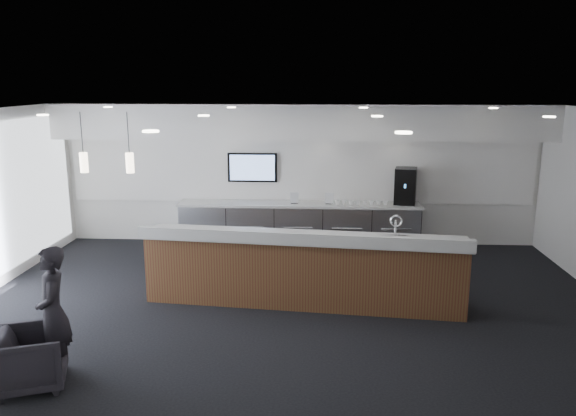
# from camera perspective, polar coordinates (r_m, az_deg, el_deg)

# --- Properties ---
(ground) EXTENTS (10.00, 10.00, 0.00)m
(ground) POSITION_cam_1_polar(r_m,az_deg,el_deg) (8.55, 0.16, -10.95)
(ground) COLOR black
(ground) RESTS_ON ground
(ceiling) EXTENTS (10.00, 8.00, 0.02)m
(ceiling) POSITION_cam_1_polar(r_m,az_deg,el_deg) (7.84, 0.17, 9.56)
(ceiling) COLOR black
(ceiling) RESTS_ON back_wall
(back_wall) EXTENTS (10.00, 0.02, 3.00)m
(back_wall) POSITION_cam_1_polar(r_m,az_deg,el_deg) (11.98, 1.19, 3.46)
(back_wall) COLOR white
(back_wall) RESTS_ON ground
(soffit_bulkhead) EXTENTS (10.00, 0.90, 0.70)m
(soffit_bulkhead) POSITION_cam_1_polar(r_m,az_deg,el_deg) (11.40, 1.14, 8.80)
(soffit_bulkhead) COLOR white
(soffit_bulkhead) RESTS_ON back_wall
(alcove_panel) EXTENTS (9.80, 0.06, 1.40)m
(alcove_panel) POSITION_cam_1_polar(r_m,az_deg,el_deg) (11.93, 1.19, 3.91)
(alcove_panel) COLOR white
(alcove_panel) RESTS_ON back_wall
(back_credenza) EXTENTS (5.06, 0.66, 0.95)m
(back_credenza) POSITION_cam_1_polar(r_m,az_deg,el_deg) (11.84, 1.11, -1.71)
(back_credenza) COLOR #979B9F
(back_credenza) RESTS_ON ground
(wall_tv) EXTENTS (1.05, 0.08, 0.62)m
(wall_tv) POSITION_cam_1_polar(r_m,az_deg,el_deg) (11.94, -3.63, 4.13)
(wall_tv) COLOR black
(wall_tv) RESTS_ON back_wall
(pendant_left) EXTENTS (0.12, 0.12, 0.30)m
(pendant_left) POSITION_cam_1_polar(r_m,az_deg,el_deg) (9.14, -14.81, 4.88)
(pendant_left) COLOR #FFE7C6
(pendant_left) RESTS_ON ceiling
(pendant_right) EXTENTS (0.12, 0.12, 0.30)m
(pendant_right) POSITION_cam_1_polar(r_m,az_deg,el_deg) (9.38, -18.89, 4.81)
(pendant_right) COLOR #FFE7C6
(pendant_right) RESTS_ON ceiling
(ceiling_can_lights) EXTENTS (7.00, 5.00, 0.02)m
(ceiling_can_lights) POSITION_cam_1_polar(r_m,az_deg,el_deg) (7.84, 0.17, 9.35)
(ceiling_can_lights) COLOR silver
(ceiling_can_lights) RESTS_ON ceiling
(service_counter) EXTENTS (5.06, 1.33, 1.49)m
(service_counter) POSITION_cam_1_polar(r_m,az_deg,el_deg) (8.81, 1.54, -6.20)
(service_counter) COLOR #572B1D
(service_counter) RESTS_ON ground
(coffee_machine) EXTENTS (0.52, 0.60, 0.75)m
(coffee_machine) POSITION_cam_1_polar(r_m,az_deg,el_deg) (11.84, 11.85, 2.21)
(coffee_machine) COLOR black
(coffee_machine) RESTS_ON back_credenza
(info_sign_left) EXTENTS (0.17, 0.04, 0.24)m
(info_sign_left) POSITION_cam_1_polar(r_m,az_deg,el_deg) (11.63, 0.66, 1.02)
(info_sign_left) COLOR silver
(info_sign_left) RESTS_ON back_credenza
(info_sign_right) EXTENTS (0.17, 0.06, 0.23)m
(info_sign_right) POSITION_cam_1_polar(r_m,az_deg,el_deg) (11.63, 4.22, 0.96)
(info_sign_right) COLOR silver
(info_sign_right) RESTS_ON back_credenza
(armchair) EXTENTS (0.97, 0.95, 0.69)m
(armchair) POSITION_cam_1_polar(r_m,az_deg,el_deg) (7.25, -24.65, -13.74)
(armchair) COLOR black
(armchair) RESTS_ON ground
(lounge_guest) EXTENTS (0.58, 0.68, 1.58)m
(lounge_guest) POSITION_cam_1_polar(r_m,az_deg,el_deg) (7.25, -22.78, -9.72)
(lounge_guest) COLOR black
(lounge_guest) RESTS_ON ground
(cup_0) EXTENTS (0.10, 0.10, 0.09)m
(cup_0) POSITION_cam_1_polar(r_m,az_deg,el_deg) (11.70, 9.86, 0.53)
(cup_0) COLOR white
(cup_0) RESTS_ON back_credenza
(cup_1) EXTENTS (0.14, 0.14, 0.09)m
(cup_1) POSITION_cam_1_polar(r_m,az_deg,el_deg) (11.68, 9.18, 0.54)
(cup_1) COLOR white
(cup_1) RESTS_ON back_credenza
(cup_2) EXTENTS (0.12, 0.12, 0.09)m
(cup_2) POSITION_cam_1_polar(r_m,az_deg,el_deg) (11.67, 8.49, 0.55)
(cup_2) COLOR white
(cup_2) RESTS_ON back_credenza
(cup_3) EXTENTS (0.13, 0.13, 0.09)m
(cup_3) POSITION_cam_1_polar(r_m,az_deg,el_deg) (11.65, 7.81, 0.56)
(cup_3) COLOR white
(cup_3) RESTS_ON back_credenza
(cup_4) EXTENTS (0.14, 0.14, 0.09)m
(cup_4) POSITION_cam_1_polar(r_m,az_deg,el_deg) (11.64, 7.12, 0.57)
(cup_4) COLOR white
(cup_4) RESTS_ON back_credenza
(cup_5) EXTENTS (0.11, 0.11, 0.09)m
(cup_5) POSITION_cam_1_polar(r_m,az_deg,el_deg) (11.64, 6.44, 0.58)
(cup_5) COLOR white
(cup_5) RESTS_ON back_credenza
(cup_6) EXTENTS (0.14, 0.14, 0.09)m
(cup_6) POSITION_cam_1_polar(r_m,az_deg,el_deg) (11.63, 5.75, 0.59)
(cup_6) COLOR white
(cup_6) RESTS_ON back_credenza
(cup_7) EXTENTS (0.12, 0.12, 0.09)m
(cup_7) POSITION_cam_1_polar(r_m,az_deg,el_deg) (11.62, 5.06, 0.60)
(cup_7) COLOR white
(cup_7) RESTS_ON back_credenza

